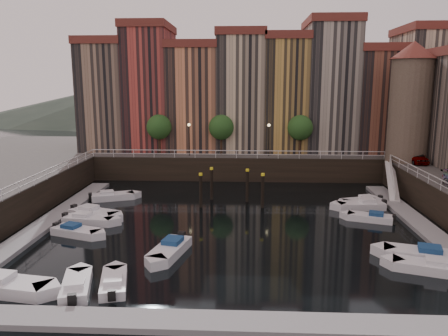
# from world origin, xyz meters

# --- Properties ---
(ground) EXTENTS (200.00, 200.00, 0.00)m
(ground) POSITION_xyz_m (0.00, 0.00, 0.00)
(ground) COLOR black
(ground) RESTS_ON ground
(quay_far) EXTENTS (80.00, 20.00, 3.00)m
(quay_far) POSITION_xyz_m (0.00, 26.00, 1.50)
(quay_far) COLOR black
(quay_far) RESTS_ON ground
(dock_left) EXTENTS (2.00, 28.00, 0.35)m
(dock_left) POSITION_xyz_m (-16.20, -1.00, 0.17)
(dock_left) COLOR gray
(dock_left) RESTS_ON ground
(dock_right) EXTENTS (2.00, 28.00, 0.35)m
(dock_right) POSITION_xyz_m (16.20, -1.00, 0.17)
(dock_right) COLOR gray
(dock_right) RESTS_ON ground
(dock_near) EXTENTS (30.00, 2.00, 0.35)m
(dock_near) POSITION_xyz_m (0.00, -17.00, 0.17)
(dock_near) COLOR gray
(dock_near) RESTS_ON ground
(mountains) EXTENTS (145.00, 100.00, 18.00)m
(mountains) POSITION_xyz_m (1.72, 110.00, 7.92)
(mountains) COLOR #2D382D
(mountains) RESTS_ON ground
(far_terrace) EXTENTS (48.70, 10.30, 17.50)m
(far_terrace) POSITION_xyz_m (3.31, 23.50, 10.95)
(far_terrace) COLOR #8D7059
(far_terrace) RESTS_ON quay_far
(corner_tower) EXTENTS (5.20, 5.20, 13.80)m
(corner_tower) POSITION_xyz_m (20.00, 14.50, 10.19)
(corner_tower) COLOR #6B5B4C
(corner_tower) RESTS_ON quay_right
(promenade_trees) EXTENTS (21.20, 3.20, 5.20)m
(promenade_trees) POSITION_xyz_m (-1.33, 18.20, 6.58)
(promenade_trees) COLOR black
(promenade_trees) RESTS_ON quay_far
(street_lamps) EXTENTS (10.36, 0.36, 4.18)m
(street_lamps) POSITION_xyz_m (-1.00, 17.20, 5.90)
(street_lamps) COLOR black
(street_lamps) RESTS_ON quay_far
(railings) EXTENTS (36.08, 34.04, 0.52)m
(railings) POSITION_xyz_m (0.00, 4.88, 3.79)
(railings) COLOR white
(railings) RESTS_ON ground
(gangway) EXTENTS (2.78, 8.32, 3.73)m
(gangway) POSITION_xyz_m (17.10, 10.00, 1.92)
(gangway) COLOR white
(gangway) RESTS_ON ground
(mooring_pilings) EXTENTS (6.47, 3.34, 3.78)m
(mooring_pilings) POSITION_xyz_m (-0.40, 5.85, 1.65)
(mooring_pilings) COLOR black
(mooring_pilings) RESTS_ON ground
(boat_left_0) EXTENTS (5.40, 2.68, 1.21)m
(boat_left_0) POSITION_xyz_m (-12.91, -13.98, 0.41)
(boat_left_0) COLOR silver
(boat_left_0) RESTS_ON ground
(boat_left_1) EXTENTS (4.43, 2.82, 1.00)m
(boat_left_1) POSITION_xyz_m (-12.62, -4.11, 0.34)
(boat_left_1) COLOR silver
(boat_left_1) RESTS_ON ground
(boat_left_2) EXTENTS (4.71, 2.17, 1.06)m
(boat_left_2) POSITION_xyz_m (-12.70, -1.12, 0.36)
(boat_left_2) COLOR silver
(boat_left_2) RESTS_ON ground
(boat_left_3) EXTENTS (5.03, 3.39, 1.14)m
(boat_left_3) POSITION_xyz_m (-12.82, 0.68, 0.38)
(boat_left_3) COLOR silver
(boat_left_3) RESTS_ON ground
(boat_left_4) EXTENTS (4.71, 3.15, 1.07)m
(boat_left_4) POSITION_xyz_m (-13.02, 6.89, 0.36)
(boat_left_4) COLOR silver
(boat_left_4) RESTS_ON ground
(boat_right_0) EXTENTS (4.56, 2.88, 1.03)m
(boat_right_0) POSITION_xyz_m (13.13, -9.85, 0.35)
(boat_right_0) COLOR silver
(boat_right_0) RESTS_ON ground
(boat_right_1) EXTENTS (5.14, 3.10, 1.15)m
(boat_right_1) POSITION_xyz_m (13.43, -7.85, 0.39)
(boat_right_1) COLOR silver
(boat_right_1) RESTS_ON ground
(boat_right_2) EXTENTS (4.18, 2.63, 0.94)m
(boat_right_2) POSITION_xyz_m (12.40, 0.84, 0.32)
(boat_right_2) COLOR silver
(boat_right_2) RESTS_ON ground
(boat_right_3) EXTENTS (4.86, 2.22, 1.10)m
(boat_right_3) POSITION_xyz_m (12.56, 4.64, 0.37)
(boat_right_3) COLOR silver
(boat_right_3) RESTS_ON ground
(boat_right_4) EXTENTS (4.46, 2.79, 1.00)m
(boat_right_4) POSITION_xyz_m (13.06, 6.21, 0.34)
(boat_right_4) COLOR silver
(boat_right_4) RESTS_ON ground
(boat_near_0) EXTENTS (2.58, 4.43, 0.99)m
(boat_near_0) POSITION_xyz_m (-8.89, -13.65, 0.33)
(boat_near_0) COLOR silver
(boat_near_0) RESTS_ON ground
(boat_near_1) EXTENTS (2.37, 4.22, 0.95)m
(boat_near_1) POSITION_xyz_m (-6.80, -13.09, 0.32)
(boat_near_1) COLOR silver
(boat_near_1) RESTS_ON ground
(car_a) EXTENTS (1.79, 4.27, 1.44)m
(car_a) POSITION_xyz_m (20.65, 13.07, 3.72)
(car_a) COLOR gray
(car_a) RESTS_ON quay_right
(boat_extra_248) EXTENTS (2.77, 5.00, 1.12)m
(boat_extra_248) POSITION_xyz_m (-4.29, -7.70, 0.38)
(boat_extra_248) COLOR silver
(boat_extra_248) RESTS_ON ground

